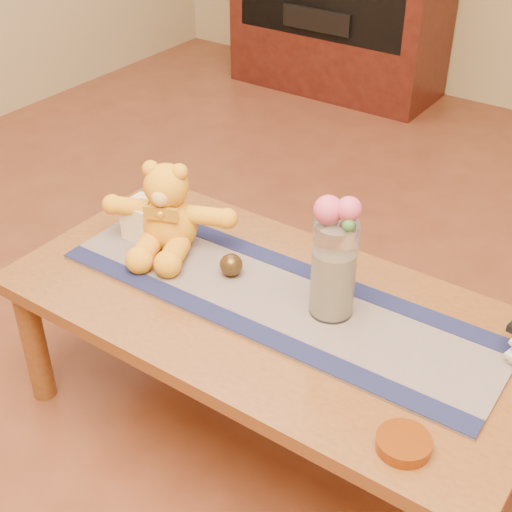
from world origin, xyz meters
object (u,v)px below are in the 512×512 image
Objects in this scene: pillar_candle at (143,219)px; bronze_ball at (231,265)px; glass_vase at (334,269)px; amber_dish at (404,443)px; teddy_bear at (169,207)px.

bronze_ball is (0.32, -0.01, -0.03)m from pillar_candle.
glass_vase is 0.47m from amber_dish.
bronze_ball is at bearing -176.94° from glass_vase.
pillar_candle is at bearing -179.47° from glass_vase.
bronze_ball is (-0.30, -0.02, -0.10)m from glass_vase.
amber_dish is at bearing -40.82° from teddy_bear.
teddy_bear is 0.25m from bronze_ball.
glass_vase reaches higher than pillar_candle.
amber_dish is (0.87, -0.30, -0.12)m from teddy_bear.
pillar_candle is 1.81× the size of bronze_ball.
pillar_candle is 1.01m from amber_dish.
glass_vase is at bearing 139.05° from amber_dish.
bronze_ball is 0.55× the size of amber_dish.
pillar_candle is 0.44× the size of glass_vase.
bronze_ball reaches higher than amber_dish.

